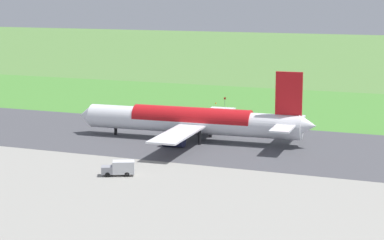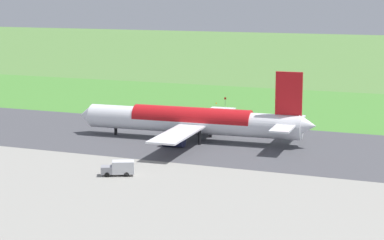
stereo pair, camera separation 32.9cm
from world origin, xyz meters
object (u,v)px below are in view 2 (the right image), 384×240
(no_stopping_sign, at_px, (225,101))
(traffic_cone_orange, at_px, (216,103))
(airliner_main, at_px, (194,121))
(service_truck_fuel, at_px, (119,168))

(no_stopping_sign, bearing_deg, traffic_cone_orange, -39.29)
(airliner_main, bearing_deg, traffic_cone_orange, -75.70)
(service_truck_fuel, relative_size, no_stopping_sign, 2.41)
(airliner_main, xyz_separation_m, service_truck_fuel, (1.13, 32.78, -2.95))
(airliner_main, distance_m, no_stopping_sign, 47.24)
(traffic_cone_orange, bearing_deg, no_stopping_sign, 140.71)
(airliner_main, relative_size, service_truck_fuel, 8.72)
(airliner_main, distance_m, traffic_cone_orange, 51.20)
(service_truck_fuel, height_order, traffic_cone_orange, service_truck_fuel)
(service_truck_fuel, distance_m, traffic_cone_orange, 83.03)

